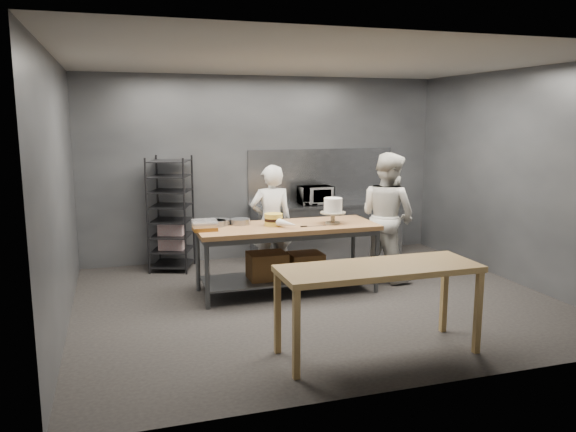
% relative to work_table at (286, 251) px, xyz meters
% --- Properties ---
extents(ground, '(6.00, 6.00, 0.00)m').
position_rel_work_table_xyz_m(ground, '(0.27, -0.46, -0.57)').
color(ground, black).
rests_on(ground, ground).
extents(back_wall, '(6.00, 0.04, 3.00)m').
position_rel_work_table_xyz_m(back_wall, '(0.27, 2.04, 0.93)').
color(back_wall, '#4C4F54').
rests_on(back_wall, ground).
extents(work_table, '(2.40, 0.90, 0.92)m').
position_rel_work_table_xyz_m(work_table, '(0.00, 0.00, 0.00)').
color(work_table, olive).
rests_on(work_table, ground).
extents(near_counter, '(2.00, 0.70, 0.90)m').
position_rel_work_table_xyz_m(near_counter, '(0.28, -2.18, 0.24)').
color(near_counter, olive).
rests_on(near_counter, ground).
extents(back_counter, '(2.60, 0.60, 0.90)m').
position_rel_work_table_xyz_m(back_counter, '(1.27, 1.72, -0.12)').
color(back_counter, slate).
rests_on(back_counter, ground).
extents(splashback_panel, '(2.60, 0.02, 0.90)m').
position_rel_work_table_xyz_m(splashback_panel, '(1.27, 2.02, 0.78)').
color(splashback_panel, slate).
rests_on(splashback_panel, back_counter).
extents(speed_rack, '(0.78, 0.81, 1.75)m').
position_rel_work_table_xyz_m(speed_rack, '(-1.34, 1.64, 0.28)').
color(speed_rack, black).
rests_on(speed_rack, ground).
extents(chef_behind, '(0.64, 0.44, 1.67)m').
position_rel_work_table_xyz_m(chef_behind, '(-0.02, 0.65, 0.26)').
color(chef_behind, white).
rests_on(chef_behind, ground).
extents(chef_right, '(0.98, 1.09, 1.84)m').
position_rel_work_table_xyz_m(chef_right, '(1.59, 0.18, 0.35)').
color(chef_right, silver).
rests_on(chef_right, ground).
extents(microwave, '(0.54, 0.37, 0.30)m').
position_rel_work_table_xyz_m(microwave, '(1.05, 1.72, 0.48)').
color(microwave, black).
rests_on(microwave, back_counter).
extents(frosted_cake_stand, '(0.34, 0.34, 0.35)m').
position_rel_work_table_xyz_m(frosted_cake_stand, '(0.64, -0.08, 0.57)').
color(frosted_cake_stand, '#A49D83').
rests_on(frosted_cake_stand, work_table).
extents(layer_cake, '(0.24, 0.24, 0.16)m').
position_rel_work_table_xyz_m(layer_cake, '(-0.16, 0.02, 0.43)').
color(layer_cake, '#E9D04A').
rests_on(layer_cake, work_table).
extents(cake_pans, '(0.59, 0.32, 0.07)m').
position_rel_work_table_xyz_m(cake_pans, '(-0.76, 0.24, 0.39)').
color(cake_pans, gray).
rests_on(cake_pans, work_table).
extents(piping_bag, '(0.29, 0.39, 0.12)m').
position_rel_work_table_xyz_m(piping_bag, '(-0.05, -0.19, 0.41)').
color(piping_bag, white).
rests_on(piping_bag, work_table).
extents(offset_spatula, '(0.36, 0.02, 0.02)m').
position_rel_work_table_xyz_m(offset_spatula, '(0.28, -0.20, 0.35)').
color(offset_spatula, slate).
rests_on(offset_spatula, work_table).
extents(pastry_clamshells, '(0.33, 0.40, 0.11)m').
position_rel_work_table_xyz_m(pastry_clamshells, '(-1.07, 0.03, 0.40)').
color(pastry_clamshells, '#90621C').
rests_on(pastry_clamshells, work_table).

